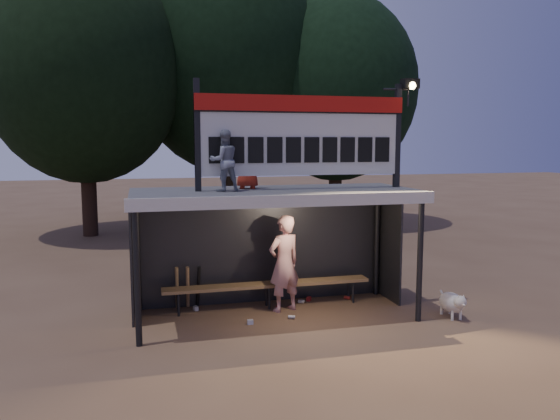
% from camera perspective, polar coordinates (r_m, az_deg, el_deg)
% --- Properties ---
extents(ground, '(80.00, 80.00, 0.00)m').
position_cam_1_polar(ground, '(10.14, -0.54, -11.02)').
color(ground, brown).
rests_on(ground, ground).
extents(player, '(0.77, 0.64, 1.82)m').
position_cam_1_polar(player, '(10.22, 0.45, -5.60)').
color(player, silver).
rests_on(player, ground).
extents(child_a, '(0.57, 0.47, 1.04)m').
position_cam_1_polar(child_a, '(9.33, -5.86, 5.13)').
color(child_a, gray).
rests_on(child_a, dugout_shelter).
extents(child_b, '(0.58, 0.47, 1.03)m').
position_cam_1_polar(child_b, '(9.86, -3.42, 5.22)').
color(child_b, '#A52919').
rests_on(child_b, dugout_shelter).
extents(dugout_shelter, '(5.10, 2.08, 2.32)m').
position_cam_1_polar(dugout_shelter, '(9.97, -0.89, -0.45)').
color(dugout_shelter, '#434345').
rests_on(dugout_shelter, ground).
extents(scoreboard_assembly, '(4.10, 0.27, 1.99)m').
position_cam_1_polar(scoreboard_assembly, '(9.78, 2.65, 8.08)').
color(scoreboard_assembly, black).
rests_on(scoreboard_assembly, dugout_shelter).
extents(bench, '(4.00, 0.35, 0.48)m').
position_cam_1_polar(bench, '(10.53, -1.27, -7.88)').
color(bench, olive).
rests_on(bench, ground).
extents(tree_left, '(6.46, 6.46, 9.27)m').
position_cam_1_polar(tree_left, '(19.58, -19.82, 13.59)').
color(tree_left, black).
rests_on(tree_left, ground).
extents(tree_mid, '(7.22, 7.22, 10.36)m').
position_cam_1_polar(tree_mid, '(21.34, -5.53, 15.16)').
color(tree_mid, '#302315').
rests_on(tree_mid, ground).
extents(tree_right, '(6.08, 6.08, 8.72)m').
position_cam_1_polar(tree_right, '(21.26, 5.92, 12.53)').
color(tree_right, '#312215').
rests_on(tree_right, ground).
extents(dog, '(0.36, 0.81, 0.49)m').
position_cam_1_polar(dog, '(10.45, 17.57, -9.21)').
color(dog, beige).
rests_on(dog, ground).
extents(bats, '(0.48, 0.33, 0.84)m').
position_cam_1_polar(bats, '(10.57, -9.62, -7.94)').
color(bats, olive).
rests_on(bats, ground).
extents(litter, '(3.15, 1.20, 0.08)m').
position_cam_1_polar(litter, '(10.52, 0.23, -10.13)').
color(litter, '#A31B1E').
rests_on(litter, ground).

